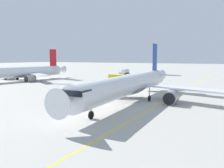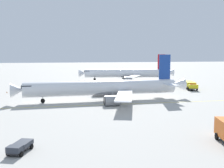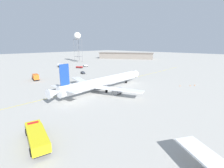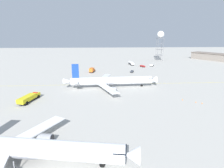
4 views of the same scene
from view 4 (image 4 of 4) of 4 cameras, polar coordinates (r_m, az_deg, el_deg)
name	(u,v)px [view 4 (image 4 of 4)]	position (r m, az deg, el deg)	size (l,w,h in m)	color
ground_plane	(116,87)	(87.36, 1.19, -1.11)	(600.00, 600.00, 0.00)	#ADAAA3
airliner_main	(111,81)	(86.54, -0.39, 0.90)	(45.55, 37.22, 11.88)	white
airliner_secondary	(30,149)	(40.85, -24.82, -18.33)	(42.84, 30.87, 12.03)	white
baggage_truck_truck	(132,71)	(123.58, 6.37, 4.01)	(3.03, 4.42, 1.22)	#232326
catering_truck_truck	(92,70)	(123.83, -6.44, 4.48)	(4.04, 7.57, 3.10)	#232326
ops_pickup_truck	(143,66)	(146.54, 9.74, 5.69)	(3.77, 5.43, 1.41)	#232326
pushback_tug_truck	(152,65)	(152.47, 12.59, 5.91)	(4.36, 5.31, 1.30)	#232326
fire_tender_truck	(29,98)	(75.51, -25.09, -4.03)	(5.42, 11.33, 2.50)	#232326
fuel_tanker_truck_extra	(131,63)	(156.62, 6.12, 6.72)	(3.83, 10.13, 2.87)	#232326
radar_tower	(161,36)	(188.30, 15.30, 14.72)	(6.70, 6.70, 28.96)	slate
taxiway_centreline	(112,84)	(93.17, -0.15, -0.05)	(170.67, 1.02, 0.01)	yellow
safety_cone_near	(182,99)	(75.69, 21.62, -4.61)	(0.36, 0.36, 0.55)	orange
safety_cone_mid	(196,102)	(75.06, 25.26, -5.18)	(0.36, 0.36, 0.55)	orange
safety_cone_far	(202,103)	(74.88, 26.89, -5.43)	(0.36, 0.36, 0.55)	orange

